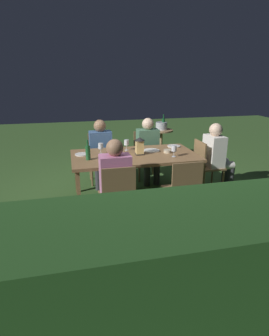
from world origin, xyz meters
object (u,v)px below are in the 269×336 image
(bowl_olives, at_px, (112,153))
(chair_side_left_b, at_px, (100,155))
(person_in_blue, at_px, (101,150))
(chair_side_right_a, at_px, (183,189))
(plate_b, at_px, (112,159))
(lantern_centerpiece, at_px, (140,145))
(plate_c, at_px, (174,146))
(ice_bucket, at_px, (162,125))
(chair_side_right_b, at_px, (118,195))
(chair_head_near, at_px, (205,164))
(green_bottle_on_table, at_px, (88,152))
(person_in_green, at_px, (149,147))
(wine_glass_a, at_px, (174,149))
(bowl_bread, at_px, (168,151))
(side_table, at_px, (161,140))
(dining_table, at_px, (134,158))
(plate_a, at_px, (151,151))
(wine_glass_c, at_px, (101,147))
(wine_glass_b, at_px, (126,143))
(chair_side_left_a, at_px, (146,153))
(plate_d, at_px, (82,154))
(person_in_pink, at_px, (115,178))

(bowl_olives, bearing_deg, chair_side_left_b, -83.37)
(person_in_blue, relative_size, chair_side_right_a, 1.32)
(plate_b, bearing_deg, lantern_centerpiece, -158.24)
(plate_c, distance_m, ice_bucket, 1.74)
(chair_side_right_b, height_order, chair_head_near, same)
(green_bottle_on_table, relative_size, plate_c, 1.33)
(chair_side_right_a, xyz_separation_m, person_in_green, (0.00, -1.62, 0.15))
(chair_side_left_b, bearing_deg, person_in_green, 167.08)
(green_bottle_on_table, height_order, plate_c, green_bottle_on_table)
(chair_side_left_b, height_order, bowl_olives, chair_side_left_b)
(wine_glass_a, bearing_deg, lantern_centerpiece, -26.52)
(wine_glass_a, distance_m, bowl_bread, 0.25)
(plate_c, height_order, side_table, plate_c)
(dining_table, distance_m, bowl_bread, 0.53)
(dining_table, bearing_deg, bowl_bread, 178.84)
(wine_glass_a, relative_size, plate_b, 0.84)
(side_table, height_order, ice_bucket, ice_bucket)
(chair_side_left_b, height_order, plate_a, chair_side_left_b)
(chair_side_right_b, relative_size, lantern_centerpiece, 3.28)
(wine_glass_c, xyz_separation_m, plate_b, (-0.12, 0.33, -0.11))
(wine_glass_b, height_order, side_table, wine_glass_b)
(chair_side_left_a, xyz_separation_m, side_table, (-0.68, -1.13, -0.03))
(chair_side_left_b, distance_m, wine_glass_b, 0.80)
(bowl_olives, bearing_deg, plate_d, -12.68)
(person_in_pink, relative_size, chair_side_left_a, 1.32)
(chair_head_near, relative_size, wine_glass_b, 5.15)
(chair_side_left_b, distance_m, chair_side_right_a, 2.01)
(chair_side_right_a, height_order, wine_glass_c, wine_glass_c)
(ice_bucket, bearing_deg, wine_glass_b, 56.21)
(person_in_green, distance_m, bowl_olives, 1.00)
(person_in_pink, bearing_deg, lantern_centerpiece, -125.48)
(plate_a, xyz_separation_m, plate_d, (1.09, -0.03, 0.00))
(chair_head_near, height_order, chair_side_left_a, same)
(chair_head_near, distance_m, plate_a, 0.93)
(person_in_pink, relative_size, ice_bucket, 3.35)
(chair_side_left_a, xyz_separation_m, plate_c, (-0.34, 0.57, 0.24))
(person_in_pink, height_order, chair_side_left_b, person_in_pink)
(person_in_pink, bearing_deg, wine_glass_c, -85.46)
(bowl_olives, xyz_separation_m, bowl_bread, (-0.86, 0.08, -0.00))
(person_in_blue, xyz_separation_m, chair_side_left_a, (-0.85, -0.20, -0.15))
(plate_a, distance_m, plate_d, 1.09)
(person_in_green, height_order, plate_a, person_in_green)
(chair_side_right_b, height_order, plate_b, chair_side_right_b)
(lantern_centerpiece, xyz_separation_m, plate_c, (-0.69, -0.35, -0.14))
(plate_b, bearing_deg, person_in_pink, 84.76)
(bowl_olives, bearing_deg, dining_table, 168.51)
(lantern_centerpiece, distance_m, bowl_bread, 0.47)
(green_bottle_on_table, bearing_deg, plate_d, -76.18)
(wine_glass_c, bearing_deg, dining_table, 164.01)
(person_in_pink, xyz_separation_m, green_bottle_on_table, (0.28, -0.59, 0.19))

